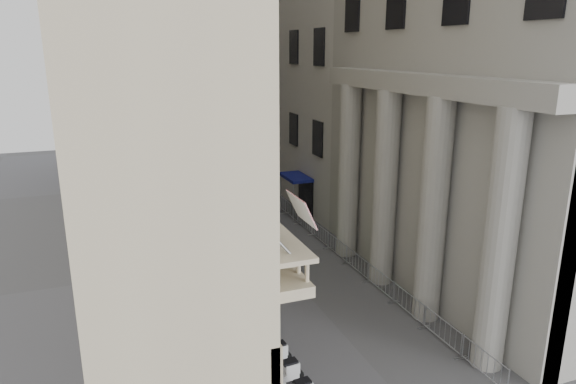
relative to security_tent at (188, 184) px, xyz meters
name	(u,v)px	position (x,y,z in m)	size (l,w,h in m)	color
far_building	(180,17)	(3.60, 21.64, 11.96)	(22.00, 10.00, 30.00)	#B3B1A9
iron_fence	(205,275)	(-0.70, -8.36, -3.04)	(0.30, 28.00, 1.40)	black
blue_awning	(296,215)	(7.75, -0.36, -3.04)	(1.60, 3.00, 3.00)	navy
scooter_4	(271,368)	(-0.09, -17.66, -3.04)	(0.56, 1.40, 1.50)	silver
scooter_5	(261,351)	(-0.09, -16.42, -3.04)	(0.56, 1.40, 1.50)	silver
scooter_6	(253,336)	(-0.09, -15.18, -3.04)	(0.56, 1.40, 1.50)	silver
scooter_7	(245,322)	(-0.09, -13.95, -3.04)	(0.56, 1.40, 1.50)	silver
scooter_8	(237,309)	(-0.09, -12.71, -3.04)	(0.56, 1.40, 1.50)	silver
scooter_9	(231,298)	(-0.09, -11.47, -3.04)	(0.56, 1.40, 1.50)	silver
scooter_10	(225,287)	(-0.09, -10.24, -3.04)	(0.56, 1.40, 1.50)	silver
scooter_11	(219,278)	(-0.09, -9.00, -3.04)	(0.56, 1.40, 1.50)	silver
scooter_12	(214,269)	(-0.09, -7.76, -3.04)	(0.56, 1.40, 1.50)	silver
scooter_13	(209,261)	(-0.09, -6.53, -3.04)	(0.56, 1.40, 1.50)	silver
barrier_0	(483,376)	(7.18, -20.98, -3.04)	(0.60, 2.40, 1.10)	#A7A9AF
barrier_1	(441,342)	(7.18, -18.48, -3.04)	(0.60, 2.40, 1.10)	#A7A9AF
barrier_2	(408,314)	(7.18, -15.98, -3.04)	(0.60, 2.40, 1.10)	#A7A9AF
barrier_3	(380,292)	(7.18, -13.48, -3.04)	(0.60, 2.40, 1.10)	#A7A9AF
barrier_4	(357,272)	(7.18, -10.98, -3.04)	(0.60, 2.40, 1.10)	#A7A9AF
barrier_5	(337,256)	(7.18, -8.48, -3.04)	(0.60, 2.40, 1.10)	#A7A9AF
barrier_6	(320,242)	(7.18, -5.98, -3.04)	(0.60, 2.40, 1.10)	#A7A9AF
barrier_7	(305,229)	(7.18, -3.48, -3.04)	(0.60, 2.40, 1.10)	#A7A9AF
barrier_8	(291,218)	(7.18, -0.98, -3.04)	(0.60, 2.40, 1.10)	#A7A9AF
barrier_9	(280,209)	(7.18, 1.52, -3.04)	(0.60, 2.40, 1.10)	#A7A9AF
security_tent	(188,184)	(0.00, 0.00, 0.00)	(4.47, 4.47, 3.64)	silver
street_lamp	(195,174)	(-0.12, -3.48, 1.44)	(2.40, 0.87, 7.57)	gray
info_kiosk	(222,251)	(0.44, -7.52, -2.16)	(0.28, 0.83, 1.75)	black
pedestrian_a	(259,206)	(5.16, 0.35, -2.24)	(0.59, 0.38, 1.60)	black
pedestrian_b	(242,188)	(5.27, 5.26, -2.11)	(0.91, 0.71, 1.86)	black
pedestrian_c	(190,182)	(1.60, 8.66, -2.09)	(0.93, 0.60, 1.90)	black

